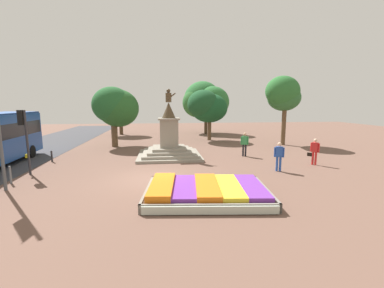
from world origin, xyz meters
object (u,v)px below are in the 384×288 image
kerb_bollard_mid_b (10,174)px  kerb_bollard_north (52,156)px  pedestrian_near_planter (279,155)px  flower_planter (206,191)px  statue_monument (169,144)px  traffic_light_mid_block (24,131)px  pedestrian_with_handbag (314,150)px  pedestrian_crossing_plaza (245,143)px

kerb_bollard_mid_b → kerb_bollard_north: 4.79m
pedestrian_near_planter → kerb_bollard_mid_b: pedestrian_near_planter is taller
flower_planter → statue_monument: (-1.26, 8.55, 0.70)m
kerb_bollard_mid_b → kerb_bollard_north: bearing=90.1°
traffic_light_mid_block → pedestrian_with_handbag: size_ratio=2.09×
kerb_bollard_north → statue_monument: bearing=6.3°
flower_planter → kerb_bollard_north: size_ratio=7.02×
traffic_light_mid_block → pedestrian_crossing_plaza: bearing=14.5°
pedestrian_near_planter → pedestrian_crossing_plaza: (-0.60, 4.38, 0.05)m
flower_planter → traffic_light_mid_block: traffic_light_mid_block is taller
traffic_light_mid_block → kerb_bollard_mid_b: 2.55m
flower_planter → statue_monument: statue_monument is taller
traffic_light_mid_block → pedestrian_near_planter: bearing=-3.8°
flower_planter → kerb_bollard_mid_b: 9.56m
pedestrian_near_planter → kerb_bollard_north: bearing=163.7°
traffic_light_mid_block → pedestrian_with_handbag: (16.93, 0.33, -1.48)m
kerb_bollard_mid_b → traffic_light_mid_block: bearing=89.9°
pedestrian_with_handbag → pedestrian_near_planter: (-2.95, -1.25, 0.03)m
flower_planter → pedestrian_with_handbag: 9.23m
statue_monument → pedestrian_crossing_plaza: statue_monument is taller
pedestrian_with_handbag → kerb_bollard_mid_b: 17.05m
statue_monument → traffic_light_mid_block: size_ratio=1.39×
pedestrian_crossing_plaza → traffic_light_mid_block: bearing=-165.5°
flower_planter → pedestrian_near_planter: bearing=36.5°
kerb_bollard_mid_b → pedestrian_crossing_plaza: bearing=20.8°
flower_planter → pedestrian_with_handbag: (7.82, 4.85, 0.70)m
statue_monument → kerb_bollard_mid_b: 9.69m
statue_monument → pedestrian_with_handbag: (9.07, -3.70, -0.00)m
statue_monument → pedestrian_with_handbag: bearing=-22.2°
traffic_light_mid_block → pedestrian_with_handbag: bearing=1.1°
statue_monument → flower_planter: bearing=-81.6°
pedestrian_crossing_plaza → pedestrian_with_handbag: bearing=-41.5°
pedestrian_with_handbag → pedestrian_near_planter: bearing=-157.1°
traffic_light_mid_block → kerb_bollard_mid_b: traffic_light_mid_block is taller
pedestrian_with_handbag → kerb_bollard_mid_b: bearing=-173.4°
kerb_bollard_mid_b → statue_monument: bearing=35.7°
flower_planter → kerb_bollard_north: kerb_bollard_north is taller
pedestrian_near_planter → kerb_bollard_mid_b: size_ratio=1.90×
kerb_bollard_north → flower_planter: bearing=-40.1°
pedestrian_with_handbag → kerb_bollard_north: bearing=170.5°
kerb_bollard_mid_b → flower_planter: bearing=-17.6°
pedestrian_near_planter → kerb_bollard_north: (-13.99, 4.09, -0.57)m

